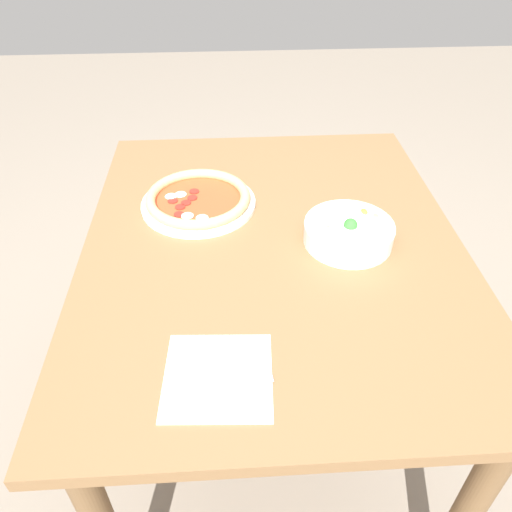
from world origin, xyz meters
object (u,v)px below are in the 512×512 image
pizza (198,200)px  knife (213,387)px  bowl (349,231)px  fork (217,362)px

pizza → knife: (0.58, 0.04, -0.01)m
bowl → knife: 0.51m
bowl → pizza: bearing=-116.4°
pizza → bowl: bearing=63.6°
pizza → bowl: bowl is taller
pizza → fork: (0.53, 0.05, -0.01)m
knife → fork: bearing=76.6°
knife → pizza: bearing=87.6°
pizza → fork: pizza is taller
pizza → fork: 0.53m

